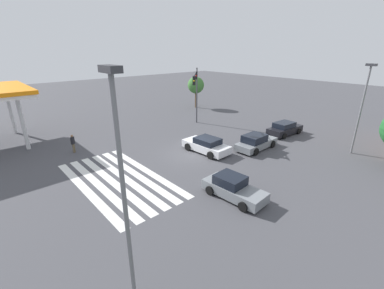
{
  "coord_description": "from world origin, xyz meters",
  "views": [
    {
      "loc": [
        16.32,
        -14.6,
        9.18
      ],
      "look_at": [
        0.0,
        0.0,
        0.96
      ],
      "focal_mm": 24.0,
      "sensor_mm": 36.0,
      "label": 1
    }
  ],
  "objects_px": {
    "traffic_signal_mast": "(196,86)",
    "car_2": "(285,129)",
    "car_1": "(256,142)",
    "pedestrian": "(73,143)",
    "car_0": "(233,188)",
    "car_3": "(206,145)",
    "tree_corner_c": "(196,85)",
    "street_light_pole_b": "(122,182)",
    "street_light_pole_a": "(363,102)"
  },
  "relations": [
    {
      "from": "traffic_signal_mast",
      "to": "tree_corner_c",
      "type": "relative_size",
      "value": 1.4
    },
    {
      "from": "car_1",
      "to": "pedestrian",
      "type": "xyz_separation_m",
      "value": [
        -10.81,
        -13.46,
        0.3
      ]
    },
    {
      "from": "pedestrian",
      "to": "street_light_pole_a",
      "type": "xyz_separation_m",
      "value": [
        17.43,
        19.22,
        3.82
      ]
    },
    {
      "from": "traffic_signal_mast",
      "to": "street_light_pole_a",
      "type": "xyz_separation_m",
      "value": [
        15.81,
        5.17,
        -0.24
      ]
    },
    {
      "from": "car_3",
      "to": "pedestrian",
      "type": "bearing_deg",
      "value": 45.93
    },
    {
      "from": "traffic_signal_mast",
      "to": "car_1",
      "type": "height_order",
      "value": "traffic_signal_mast"
    },
    {
      "from": "street_light_pole_b",
      "to": "tree_corner_c",
      "type": "xyz_separation_m",
      "value": [
        -24.04,
        25.33,
        -1.58
      ]
    },
    {
      "from": "traffic_signal_mast",
      "to": "car_2",
      "type": "bearing_deg",
      "value": 77.38
    },
    {
      "from": "pedestrian",
      "to": "street_light_pole_a",
      "type": "height_order",
      "value": "street_light_pole_a"
    },
    {
      "from": "car_1",
      "to": "street_light_pole_a",
      "type": "height_order",
      "value": "street_light_pole_a"
    },
    {
      "from": "traffic_signal_mast",
      "to": "tree_corner_c",
      "type": "distance_m",
      "value": 11.59
    },
    {
      "from": "car_0",
      "to": "pedestrian",
      "type": "height_order",
      "value": "pedestrian"
    },
    {
      "from": "car_0",
      "to": "tree_corner_c",
      "type": "height_order",
      "value": "tree_corner_c"
    },
    {
      "from": "car_0",
      "to": "tree_corner_c",
      "type": "bearing_deg",
      "value": 139.44
    },
    {
      "from": "car_0",
      "to": "pedestrian",
      "type": "bearing_deg",
      "value": -164.12
    },
    {
      "from": "car_1",
      "to": "car_3",
      "type": "height_order",
      "value": "car_1"
    },
    {
      "from": "traffic_signal_mast",
      "to": "pedestrian",
      "type": "xyz_separation_m",
      "value": [
        -1.62,
        -14.05,
        -4.06
      ]
    },
    {
      "from": "tree_corner_c",
      "to": "car_2",
      "type": "bearing_deg",
      "value": -7.36
    },
    {
      "from": "car_0",
      "to": "car_3",
      "type": "xyz_separation_m",
      "value": [
        -6.72,
        4.23,
        0.02
      ]
    },
    {
      "from": "car_0",
      "to": "car_2",
      "type": "xyz_separation_m",
      "value": [
        -4.53,
        14.49,
        0.04
      ]
    },
    {
      "from": "tree_corner_c",
      "to": "street_light_pole_b",
      "type": "bearing_deg",
      "value": -46.49
    },
    {
      "from": "car_3",
      "to": "pedestrian",
      "type": "distance_m",
      "value": 12.43
    },
    {
      "from": "traffic_signal_mast",
      "to": "car_0",
      "type": "xyz_separation_m",
      "value": [
        13.29,
        -8.94,
        -4.38
      ]
    },
    {
      "from": "pedestrian",
      "to": "street_light_pole_b",
      "type": "bearing_deg",
      "value": -57.33
    },
    {
      "from": "car_3",
      "to": "car_2",
      "type": "bearing_deg",
      "value": -104.92
    },
    {
      "from": "car_3",
      "to": "tree_corner_c",
      "type": "height_order",
      "value": "tree_corner_c"
    },
    {
      "from": "street_light_pole_b",
      "to": "tree_corner_c",
      "type": "bearing_deg",
      "value": 133.51
    },
    {
      "from": "car_0",
      "to": "street_light_pole_b",
      "type": "xyz_separation_m",
      "value": [
        2.28,
        -8.61,
        4.54
      ]
    },
    {
      "from": "car_2",
      "to": "car_3",
      "type": "xyz_separation_m",
      "value": [
        -2.2,
        -10.26,
        -0.02
      ]
    },
    {
      "from": "traffic_signal_mast",
      "to": "car_2",
      "type": "xyz_separation_m",
      "value": [
        8.76,
        5.56,
        -4.34
      ]
    },
    {
      "from": "car_0",
      "to": "tree_corner_c",
      "type": "relative_size",
      "value": 0.87
    },
    {
      "from": "street_light_pole_a",
      "to": "street_light_pole_b",
      "type": "height_order",
      "value": "street_light_pole_b"
    },
    {
      "from": "traffic_signal_mast",
      "to": "street_light_pole_b",
      "type": "height_order",
      "value": "street_light_pole_b"
    },
    {
      "from": "car_2",
      "to": "street_light_pole_a",
      "type": "xyz_separation_m",
      "value": [
        7.04,
        -0.38,
        4.11
      ]
    },
    {
      "from": "car_2",
      "to": "street_light_pole_b",
      "type": "xyz_separation_m",
      "value": [
        6.81,
        -23.1,
        4.5
      ]
    },
    {
      "from": "car_1",
      "to": "pedestrian",
      "type": "relative_size",
      "value": 2.73
    },
    {
      "from": "car_0",
      "to": "car_1",
      "type": "relative_size",
      "value": 0.91
    },
    {
      "from": "car_3",
      "to": "tree_corner_c",
      "type": "distance_m",
      "value": 19.76
    },
    {
      "from": "car_1",
      "to": "car_3",
      "type": "bearing_deg",
      "value": 146.03
    },
    {
      "from": "car_3",
      "to": "street_light_pole_b",
      "type": "bearing_deg",
      "value": 122.21
    },
    {
      "from": "car_3",
      "to": "street_light_pole_b",
      "type": "height_order",
      "value": "street_light_pole_b"
    },
    {
      "from": "car_1",
      "to": "car_3",
      "type": "relative_size",
      "value": 1.0
    },
    {
      "from": "car_1",
      "to": "street_light_pole_a",
      "type": "distance_m",
      "value": 9.69
    },
    {
      "from": "traffic_signal_mast",
      "to": "car_2",
      "type": "relative_size",
      "value": 1.49
    },
    {
      "from": "car_3",
      "to": "pedestrian",
      "type": "height_order",
      "value": "pedestrian"
    },
    {
      "from": "car_0",
      "to": "street_light_pole_b",
      "type": "relative_size",
      "value": 0.49
    },
    {
      "from": "traffic_signal_mast",
      "to": "street_light_pole_a",
      "type": "relative_size",
      "value": 0.87
    },
    {
      "from": "car_2",
      "to": "street_light_pole_b",
      "type": "height_order",
      "value": "street_light_pole_b"
    },
    {
      "from": "traffic_signal_mast",
      "to": "street_light_pole_a",
      "type": "distance_m",
      "value": 16.63
    },
    {
      "from": "car_2",
      "to": "tree_corner_c",
      "type": "distance_m",
      "value": 17.62
    }
  ]
}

